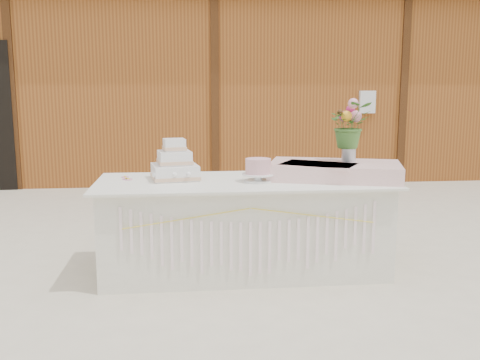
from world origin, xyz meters
name	(u,v)px	position (x,y,z in m)	size (l,w,h in m)	color
ground	(244,270)	(0.00, 0.00, 0.00)	(80.00, 80.00, 0.00)	beige
barn	(208,80)	(-0.01, 5.99, 1.68)	(12.60, 4.60, 3.30)	brown
cake_table	(244,226)	(0.00, 0.00, 0.39)	(2.40, 1.00, 0.77)	silver
wedding_cake	(175,166)	(-0.56, 0.11, 0.88)	(0.43, 0.43, 0.34)	white
pink_cake_stand	(258,169)	(0.11, -0.09, 0.88)	(0.26, 0.26, 0.19)	white
satin_runner	(335,171)	(0.76, 0.00, 0.84)	(1.06, 0.61, 0.13)	#FFCECD
flower_vase	(349,152)	(0.90, 0.06, 0.98)	(0.12, 0.12, 0.16)	silver
bouquet	(350,119)	(0.90, 0.06, 1.26)	(0.35, 0.30, 0.39)	#41702D
loose_flowers	(126,179)	(-0.96, 0.10, 0.78)	(0.13, 0.31, 0.02)	pink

